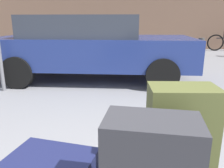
% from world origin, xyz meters
% --- Properties ---
extents(suitcase_olive_stacked_top, '(0.35, 0.22, 0.66)m').
position_xyz_m(suitcase_olive_stacked_top, '(0.41, 0.07, 0.67)').
color(suitcase_olive_stacked_top, '#4C5128').
rests_on(suitcase_olive_stacked_top, luggage_cart).
extents(parked_car, '(4.35, 2.02, 1.42)m').
position_xyz_m(parked_car, '(-0.59, 4.12, 0.76)').
color(parked_car, navy).
rests_on(parked_car, ground_plane).
extents(bollard_kerb_near, '(0.22, 0.22, 0.70)m').
position_xyz_m(bollard_kerb_near, '(2.98, 7.57, 0.35)').
color(bollard_kerb_near, '#383838').
rests_on(bollard_kerb_near, ground_plane).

